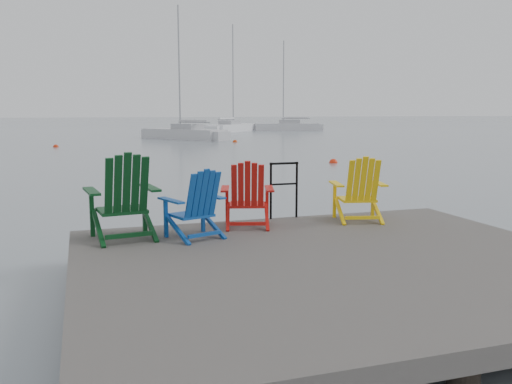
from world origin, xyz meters
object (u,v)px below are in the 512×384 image
object	(u,v)px
chair_blue	(196,204)
buoy_d	(206,141)
buoy_a	(333,163)
sailboat_far	(287,127)
chair_red	(247,194)
sailboat_near	(184,135)
sailboat_mid	(231,128)
chair_green	(124,197)
handrail	(284,185)
chair_yellow	(359,189)
buoy_b	(56,147)
buoy_c	(235,142)

from	to	relation	value
chair_blue	buoy_d	distance (m)	34.06
chair_blue	buoy_a	distance (m)	16.58
sailboat_far	chair_red	bearing A→B (deg)	168.27
sailboat_near	buoy_a	world-z (taller)	sailboat_near
sailboat_mid	sailboat_far	size ratio (longest dim) A/B	1.12
chair_green	sailboat_near	distance (m)	36.14
chair_red	buoy_a	world-z (taller)	chair_red
chair_red	sailboat_far	world-z (taller)	sailboat_far
chair_blue	chair_red	xyz separation A→B (m)	(0.86, 0.47, 0.02)
chair_red	buoy_d	size ratio (longest dim) A/B	2.68
chair_blue	buoy_a	world-z (taller)	chair_blue
chair_red	sailboat_near	xyz separation A→B (m)	(5.57, 35.13, -0.64)
handrail	chair_green	xyz separation A→B (m)	(-2.54, -0.72, 0.04)
chair_yellow	sailboat_near	size ratio (longest dim) A/B	0.09
buoy_b	handrail	bearing A→B (deg)	-80.81
chair_red	sailboat_mid	bearing A→B (deg)	90.99
chair_blue	sailboat_near	xyz separation A→B (m)	(6.44, 35.60, -0.61)
handrail	buoy_d	size ratio (longest dim) A/B	2.48
chair_green	buoy_d	distance (m)	34.06
chair_green	buoy_b	world-z (taller)	chair_green
chair_blue	buoy_b	distance (m)	28.78
chair_green	buoy_d	world-z (taller)	chair_green
sailboat_mid	buoy_d	world-z (taller)	sailboat_mid
chair_green	sailboat_mid	xyz separation A→B (m)	(15.27, 49.97, -0.72)
sailboat_near	buoy_a	bearing A→B (deg)	-117.02
chair_red	buoy_c	xyz separation A→B (m)	(8.28, 29.92, -0.99)
handrail	chair_red	size ratio (longest dim) A/B	0.92
chair_yellow	buoy_a	xyz separation A→B (m)	(6.24, 13.61, -1.00)
chair_green	buoy_b	size ratio (longest dim) A/B	3.37
chair_red	sailboat_mid	xyz separation A→B (m)	(13.48, 49.73, -0.64)
chair_green	buoy_c	size ratio (longest dim) A/B	3.33
chair_red	chair_yellow	xyz separation A→B (m)	(1.78, -0.12, 0.01)
buoy_b	chair_red	bearing A→B (deg)	-82.46
chair_red	buoy_d	world-z (taller)	chair_red
chair_yellow	sailboat_far	size ratio (longest dim) A/B	0.10
chair_blue	buoy_c	bearing A→B (deg)	54.22
chair_red	buoy_d	distance (m)	33.41
buoy_b	buoy_c	distance (m)	12.13
handrail	buoy_d	bearing A→B (deg)	79.36
chair_yellow	buoy_b	xyz separation A→B (m)	(-5.51, 28.27, -1.00)
sailboat_mid	buoy_d	bearing A→B (deg)	-69.86
handrail	buoy_a	world-z (taller)	handrail
buoy_b	buoy_d	bearing A→B (deg)	23.34
sailboat_far	buoy_c	bearing A→B (deg)	160.36
handrail	chair_yellow	distance (m)	1.18
buoy_a	chair_yellow	bearing A→B (deg)	-114.61
chair_yellow	sailboat_mid	size ratio (longest dim) A/B	0.09
chair_yellow	buoy_b	bearing A→B (deg)	114.95
chair_green	buoy_d	size ratio (longest dim) A/B	3.17
sailboat_far	buoy_d	xyz separation A→B (m)	(-13.83, -18.89, -0.36)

